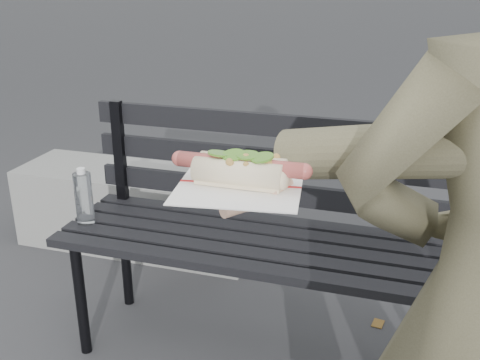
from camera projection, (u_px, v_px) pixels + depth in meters
The scene contains 3 objects.
park_bench at pixel (273, 221), 1.96m from camera, with size 1.50×0.44×0.88m.
concrete_block at pixel (137, 208), 2.86m from camera, with size 1.20×0.40×0.40m, color slate.
held_hotdog at pixel (380, 158), 0.86m from camera, with size 0.64×0.32×0.20m.
Camera 1 is at (0.28, -0.79, 1.36)m, focal length 42.00 mm.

